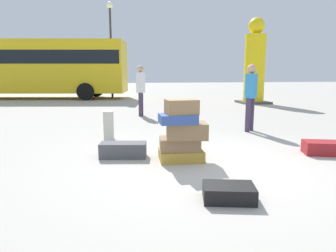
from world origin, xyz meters
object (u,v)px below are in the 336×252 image
Objects in this scene: suitcase_charcoal_left_side at (123,150)px; person_bearded_onlooker at (251,92)px; suitcase_tower at (182,134)px; lamp_post at (111,35)px; suitcase_black_upright_blue at (229,193)px; yellow_dummy_statue at (255,66)px; parked_bus at (26,65)px; suitcase_maroon_behind_tower at (323,148)px; person_tourist_with_camera at (141,86)px; suitcase_cream_foreground_near at (109,126)px; suitcase_navy_right_side at (180,137)px.

suitcase_charcoal_left_side is 3.76m from person_bearded_onlooker.
suitcase_tower is 13.82m from lamp_post.
yellow_dummy_statue is at bearing 76.78° from suitcase_black_upright_blue.
parked_bus is at bearing 157.32° from yellow_dummy_statue.
lamp_post is (-3.78, 13.42, 3.43)m from suitcase_maroon_behind_tower.
person_tourist_with_camera is (-2.42, 3.18, 0.01)m from person_bearded_onlooker.
suitcase_black_upright_blue is at bearing -128.87° from suitcase_maroon_behind_tower.
suitcase_maroon_behind_tower is at bearing 47.30° from suitcase_black_upright_blue.
yellow_dummy_statue reaches higher than suitcase_maroon_behind_tower.
lamp_post is (-3.43, 11.14, 2.57)m from person_bearded_onlooker.
suitcase_cream_foreground_near is at bearing 109.88° from suitcase_charcoal_left_side.
suitcase_tower is at bearing -54.00° from suitcase_cream_foreground_near.
person_tourist_with_camera is (0.98, 3.67, 0.67)m from suitcase_cream_foreground_near.
suitcase_charcoal_left_side is at bearing 6.88° from person_tourist_with_camera.
person_tourist_with_camera is at bearing -148.47° from yellow_dummy_statue.
suitcase_black_upright_blue is 11.84m from yellow_dummy_statue.
parked_bus is 2.10× the size of lamp_post.
suitcase_charcoal_left_side is 0.20× the size of yellow_dummy_statue.
person_tourist_with_camera reaches higher than suitcase_charcoal_left_side.
lamp_post is (-0.03, 11.63, 3.23)m from suitcase_cream_foreground_near.
suitcase_maroon_behind_tower is 2.47m from person_bearded_onlooker.
suitcase_charcoal_left_side is (-3.49, 0.40, 0.01)m from suitcase_maroon_behind_tower.
yellow_dummy_statue is at bearing 58.76° from suitcase_tower.
person_tourist_with_camera reaches higher than suitcase_cream_foreground_near.
person_bearded_onlooker reaches higher than suitcase_black_upright_blue.
suitcase_cream_foreground_near is at bearing 123.93° from suitcase_tower.
yellow_dummy_statue reaches higher than suitcase_black_upright_blue.
person_tourist_with_camera reaches higher than suitcase_tower.
suitcase_tower is 1.06m from suitcase_charcoal_left_side.
yellow_dummy_statue is (5.61, 3.44, 0.75)m from person_tourist_with_camera.
suitcase_cream_foreground_near reaches higher than suitcase_maroon_behind_tower.
person_tourist_with_camera reaches higher than person_bearded_onlooker.
yellow_dummy_statue is (3.20, 6.62, 0.76)m from person_bearded_onlooker.
parked_bus is (-4.71, 11.83, 1.52)m from suitcase_cream_foreground_near.
person_tourist_with_camera is at bearing 133.83° from suitcase_maroon_behind_tower.
person_bearded_onlooker is (2.01, 3.89, 0.88)m from suitcase_black_upright_blue.
suitcase_tower is at bearing 109.96° from suitcase_black_upright_blue.
person_tourist_with_camera is (-0.22, 5.45, 0.54)m from suitcase_tower.
person_bearded_onlooker is (3.14, 1.88, 0.84)m from suitcase_charcoal_left_side.
suitcase_maroon_behind_tower is (2.33, -1.26, -0.01)m from suitcase_navy_right_side.
person_bearded_onlooker is at bearing -115.77° from yellow_dummy_statue.
yellow_dummy_statue is at bearing -13.51° from parked_bus.
suitcase_maroon_behind_tower is at bearing -0.21° from suitcase_tower.
suitcase_cream_foreground_near is 0.82× the size of suitcase_charcoal_left_side.
parked_bus reaches higher than suitcase_black_upright_blue.
person_tourist_with_camera is at bearing -94.47° from person_bearded_onlooker.
parked_bus is at bearing 113.76° from suitcase_cream_foreground_near.
suitcase_black_upright_blue is 0.15× the size of yellow_dummy_statue.
suitcase_tower is 1.31× the size of suitcase_charcoal_left_side.
suitcase_charcoal_left_side reaches higher than suitcase_black_upright_blue.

